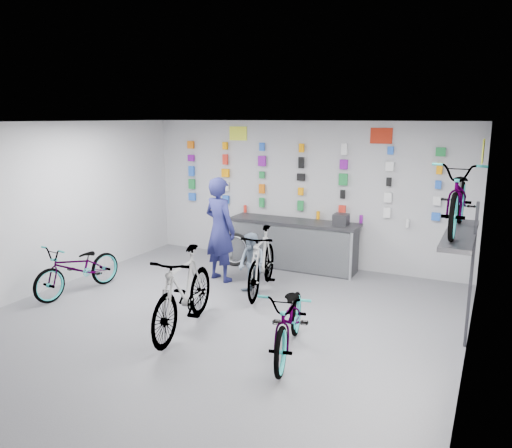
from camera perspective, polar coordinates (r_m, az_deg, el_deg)
The scene contains 20 objects.
floor at distance 7.49m, azimuth -6.16°, elevation -12.15°, with size 8.00×8.00×0.00m, color #545459.
ceiling at distance 6.83m, azimuth -6.74°, elevation 11.45°, with size 8.00×8.00×0.00m, color white.
wall_back at distance 10.54m, azimuth 5.27°, elevation 3.51°, with size 7.00×7.00×0.00m, color #BDBDC0.
wall_left at distance 9.33m, azimuth -24.92°, elevation 1.30°, with size 8.00×8.00×0.00m, color #BDBDC0.
wall_right at distance 5.97m, azimuth 23.36°, elevation -4.16°, with size 8.00×8.00×0.00m, color #BDBDC0.
counter at distance 10.33m, azimuth 4.25°, elevation -2.39°, with size 2.70×0.66×1.00m.
merch_wall at distance 10.48m, azimuth 4.56°, elevation 5.06°, with size 5.57×0.08×1.56m.
wall_bracket at distance 7.15m, azimuth 22.48°, elevation -1.80°, with size 0.39×1.90×2.00m.
sign_left at distance 11.03m, azimuth -2.06°, elevation 10.30°, with size 0.42×0.02×0.30m, color #EBF836.
sign_right at distance 9.96m, azimuth 14.13°, elevation 9.75°, with size 0.42×0.02×0.30m, color #B72611.
sign_side at distance 6.97m, azimuth 24.53°, elevation 7.59°, with size 0.02×0.40×0.30m, color #EBF836.
bike_left at distance 9.38m, azimuth -19.64°, elevation -4.74°, with size 0.62×1.77×0.93m, color gray.
bike_center at distance 7.35m, azimuth -8.28°, elevation -7.61°, with size 0.57×2.01×1.21m, color gray.
bike_right at distance 6.64m, azimuth 3.94°, elevation -10.79°, with size 0.65×1.86×0.98m, color gray.
bike_service at distance 8.85m, azimuth 0.67°, elevation -4.25°, with size 0.54×1.91×1.15m, color gray.
bike_wall at distance 7.04m, azimuth 22.24°, elevation 2.91°, with size 0.63×1.80×0.95m, color gray.
clerk at distance 9.44m, azimuth -4.15°, elevation -0.61°, with size 0.72×0.48×1.98m, color navy.
customer at distance 8.71m, azimuth -0.50°, elevation -4.66°, with size 0.54×0.42×1.11m, color slate.
spare_wheel at distance 10.52m, azimuth -2.43°, elevation -2.92°, with size 0.70×0.23×0.70m.
register at distance 9.88m, azimuth 9.69°, elevation 0.51°, with size 0.28×0.30×0.22m, color black.
Camera 1 is at (3.68, -5.76, 3.07)m, focal length 35.00 mm.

